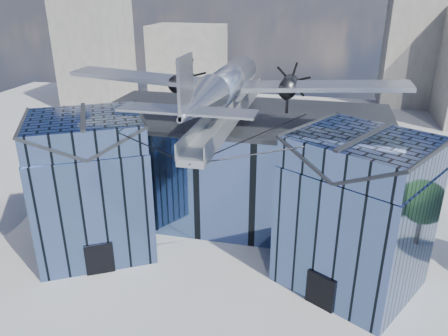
# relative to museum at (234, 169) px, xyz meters

# --- Properties ---
(ground_plane) EXTENTS (120.00, 120.00, 0.00)m
(ground_plane) POSITION_rel_museum_xyz_m (-0.00, -5.82, -5.54)
(ground_plane) COLOR gray
(museum) EXTENTS (32.88, 24.50, 17.60)m
(museum) POSITION_rel_museum_xyz_m (0.00, 0.00, 0.00)
(museum) COLOR #445C8B
(museum) RESTS_ON ground
(bg_towers) EXTENTS (77.00, 24.50, 26.00)m
(bg_towers) POSITION_rel_museum_xyz_m (1.45, 44.67, 4.47)
(bg_towers) COLOR gray
(bg_towers) RESTS_ON ground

